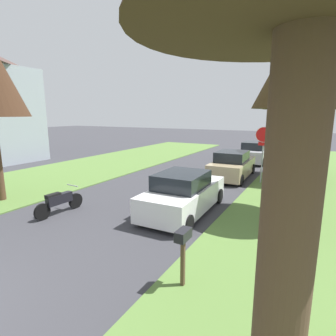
{
  "coord_description": "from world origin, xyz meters",
  "views": [
    {
      "loc": [
        6.41,
        -0.8,
        3.69
      ],
      "look_at": [
        0.97,
        9.05,
        1.41
      ],
      "focal_mm": 28.77,
      "sensor_mm": 36.0,
      "label": 1
    }
  ],
  "objects": [
    {
      "name": "curbside_mailbox",
      "position": [
        4.16,
        3.92,
        1.06
      ],
      "size": [
        0.22,
        0.44,
        1.27
      ],
      "color": "brown",
      "rests_on": "grass_verge_right"
    },
    {
      "name": "parked_motorcycle",
      "position": [
        -1.76,
        5.61,
        0.48
      ],
      "size": [
        0.6,
        2.05,
        0.97
      ],
      "color": "black",
      "rests_on": "ground"
    },
    {
      "name": "stop_sign_far",
      "position": [
        3.98,
        13.89,
        2.2
      ],
      "size": [
        0.81,
        0.23,
        2.97
      ],
      "color": "#9EA0A5",
      "rests_on": "grass_verge_right"
    },
    {
      "name": "street_tree_right_mid_a",
      "position": [
        5.94,
        9.48,
        5.61
      ],
      "size": [
        3.4,
        3.4,
        7.39
      ],
      "color": "brown",
      "rests_on": "grass_verge_right"
    },
    {
      "name": "parked_sedan_tan",
      "position": [
        2.25,
        14.47,
        0.72
      ],
      "size": [
        2.05,
        4.45,
        1.57
      ],
      "color": "tan",
      "rests_on": "ground"
    },
    {
      "name": "street_tree_right_mid_b",
      "position": [
        5.72,
        16.04,
        5.46
      ],
      "size": [
        4.5,
        4.5,
        6.99
      ],
      "color": "brown",
      "rests_on": "grass_verge_right"
    },
    {
      "name": "parked_sedan_silver",
      "position": [
        2.29,
        20.52,
        0.72
      ],
      "size": [
        2.05,
        4.45,
        1.57
      ],
      "color": "#BCBCC1",
      "rests_on": "ground"
    },
    {
      "name": "parked_sedan_white",
      "position": [
        2.22,
        8.0,
        0.72
      ],
      "size": [
        2.05,
        4.45,
        1.57
      ],
      "color": "white",
      "rests_on": "ground"
    }
  ]
}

